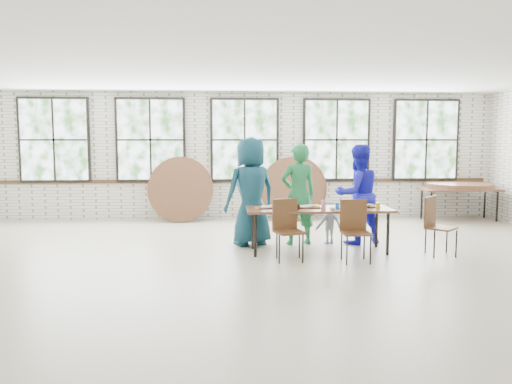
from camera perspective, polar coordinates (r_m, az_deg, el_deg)
room at (r=11.86m, az=-1.31°, el=5.75°), size 12.00×12.00×12.00m
dining_table at (r=8.36m, az=7.19°, el=-2.19°), size 2.40×0.81×0.74m
chair_near_left at (r=7.81m, az=3.58°, el=-3.70°), size 0.52×0.51×0.95m
chair_near_right at (r=7.86m, az=11.20°, el=-3.73°), size 0.42×0.41×0.95m
chair_spare at (r=8.64m, az=19.83°, el=-3.11°), size 0.58×0.58×0.95m
adult_teal at (r=8.83m, az=-0.61°, el=0.06°), size 1.10×0.93×1.92m
adult_green at (r=8.93m, az=4.87°, el=-0.29°), size 0.72×0.54×1.80m
toddler at (r=9.09m, az=8.31°, el=-3.45°), size 0.57×0.42×0.78m
adult_blue at (r=9.15m, az=11.51°, el=-0.26°), size 1.02×0.89×1.79m
storage_table at (r=12.58m, az=22.21°, el=0.11°), size 1.81×0.77×0.74m
tabletop_clutter at (r=8.34m, az=8.01°, el=-1.69°), size 2.03×0.56×0.11m
round_tops_stacked at (r=12.57m, az=22.23°, el=0.65°), size 1.50×1.50×0.13m
round_tops_leaning at (r=11.58m, az=-2.12°, el=0.32°), size 4.17×0.42×1.49m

